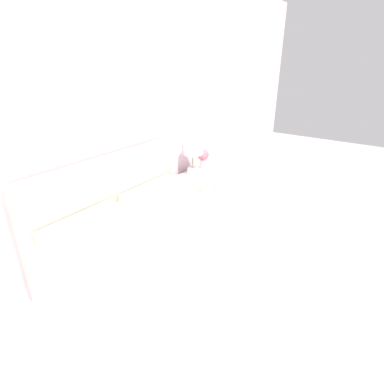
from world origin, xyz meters
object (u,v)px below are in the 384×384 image
at_px(flower_vase, 203,156).
at_px(teacup, 202,176).
at_px(bed, 186,264).
at_px(nightstand, 199,196).
at_px(table_lamp, 193,152).

distance_m(flower_vase, teacup, 0.31).
height_order(bed, flower_vase, bed).
height_order(flower_vase, teacup, flower_vase).
xyz_separation_m(flower_vase, teacup, (-0.23, -0.14, -0.14)).
relative_size(bed, nightstand, 3.59).
xyz_separation_m(bed, flower_vase, (1.30, 0.72, 0.43)).
relative_size(nightstand, teacup, 4.34).
relative_size(nightstand, table_lamp, 1.39).
height_order(bed, table_lamp, bed).
xyz_separation_m(bed, teacup, (1.07, 0.58, 0.29)).
height_order(nightstand, table_lamp, table_lamp).
bearing_deg(flower_vase, teacup, -148.50).
bearing_deg(table_lamp, flower_vase, 1.52).
xyz_separation_m(bed, nightstand, (1.14, 0.66, -0.01)).
bearing_deg(bed, flower_vase, 29.07).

